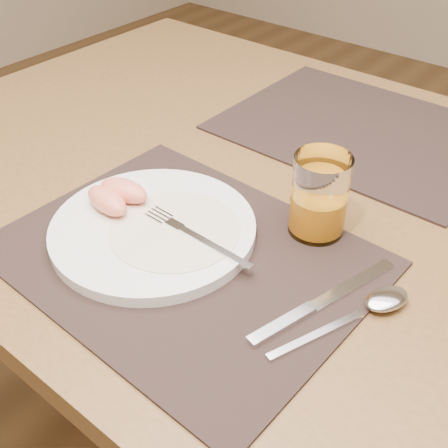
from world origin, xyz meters
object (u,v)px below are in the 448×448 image
table (294,232)px  placemat_far (360,129)px  fork (188,232)px  knife (313,307)px  plate (153,229)px  juice_glass (319,199)px  placemat_near (185,256)px  spoon (377,304)px

table → placemat_far: placemat_far is taller
fork → knife: bearing=0.8°
plate → fork: (0.05, 0.01, 0.01)m
juice_glass → knife: bearing=-59.3°
table → plate: bearing=-111.9°
placemat_near → spoon: (0.23, 0.07, 0.01)m
placemat_far → plate: 0.44m
placemat_far → spoon: 0.43m
table → knife: knife is taller
table → juice_glass: (0.07, -0.07, 0.14)m
table → juice_glass: 0.17m
placemat_near → knife: knife is taller
plate → juice_glass: size_ratio=2.43×
juice_glass → fork: bearing=-131.1°
fork → spoon: size_ratio=0.94×
placemat_far → juice_glass: juice_glass is taller
spoon → juice_glass: size_ratio=1.68×
plate → fork: 0.05m
plate → fork: fork is taller
plate → spoon: (0.29, 0.06, -0.00)m
fork → spoon: bearing=11.6°
placemat_far → fork: (-0.02, -0.42, 0.02)m
table → plate: size_ratio=5.19×
plate → table: bearing=68.1°
placemat_far → knife: bearing=-68.4°
fork → placemat_far: bearing=87.1°
placemat_near → knife: bearing=7.2°
placemat_near → juice_glass: 0.19m
plate → spoon: 0.30m
table → knife: bearing=-53.0°
plate → juice_glass: (0.16, 0.14, 0.04)m
placemat_near → fork: (-0.01, 0.02, 0.02)m
placemat_near → spoon: spoon is taller
table → fork: 0.23m
table → fork: fork is taller
spoon → juice_glass: juice_glass is taller
knife → placemat_near: bearing=-172.8°
placemat_far → fork: fork is taller
placemat_near → plate: 0.06m
placemat_near → placemat_far: same height
placemat_far → plate: size_ratio=1.67×
placemat_far → table: bearing=-85.8°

